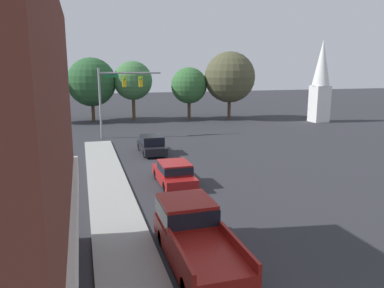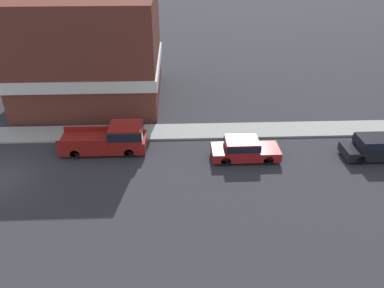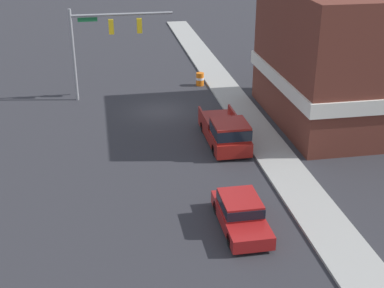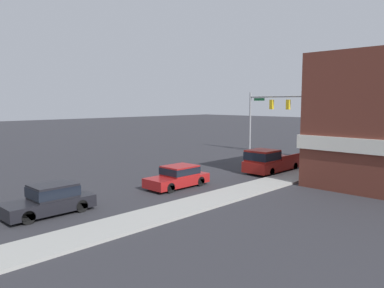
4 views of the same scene
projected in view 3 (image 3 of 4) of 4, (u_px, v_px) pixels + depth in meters
The scene contains 7 objects.
ground_plane at pixel (160, 111), 38.21m from camera, with size 200.00×200.00×0.00m, color #2D2D33.
sidewalk_curb at pixel (238, 105), 39.10m from camera, with size 2.40×60.00×0.14m.
near_signal_assembly at pixel (104, 34), 38.72m from camera, with size 7.44×0.49×6.78m.
car_lead at pixel (241, 212), 24.40m from camera, with size 1.87×4.46×1.44m.
pickup_truck_parked at pixel (226, 131), 32.45m from camera, with size 2.13×5.76×1.93m.
construction_barrel at pixel (200, 79), 43.32m from camera, with size 0.65×0.65×1.05m.
corner_brick_building at pixel (361, 57), 35.26m from camera, with size 11.55×11.89×8.85m.
Camera 3 is at (4.05, 35.58, 13.73)m, focal length 50.00 mm.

